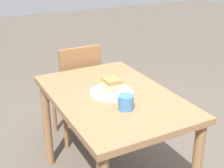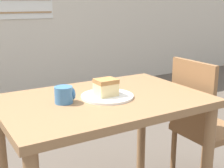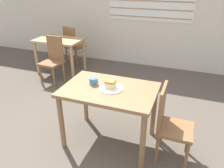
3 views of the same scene
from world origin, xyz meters
The scene contains 10 objects.
ground_plane centered at (0.00, 0.00, 0.00)m, with size 14.00×14.00×0.00m, color brown.
wall_back centered at (0.00, 3.03, 1.41)m, with size 10.00×0.10×2.80m.
dining_table_near centered at (0.11, 0.25, 0.63)m, with size 1.06×0.71×0.74m.
dining_table_far centered at (-1.67, 1.99, 0.59)m, with size 0.95×0.63×0.72m.
chair_near_window centered at (0.82, 0.22, 0.47)m, with size 0.37×0.37×0.88m.
chair_far_corner centered at (-1.52, 1.50, 0.47)m, with size 0.39×0.39×0.88m.
chair_far_opposite centered at (-1.64, 2.48, 0.47)m, with size 0.44×0.44×0.88m.
plate centered at (0.14, 0.25, 0.75)m, with size 0.28×0.28×0.01m.
cake_slice centered at (0.13, 0.25, 0.80)m, with size 0.11×0.09×0.09m.
coffee_mug centered at (-0.09, 0.28, 0.78)m, with size 0.10×0.09×0.08m.
Camera 3 is at (0.91, -1.79, 1.88)m, focal length 35.00 mm.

